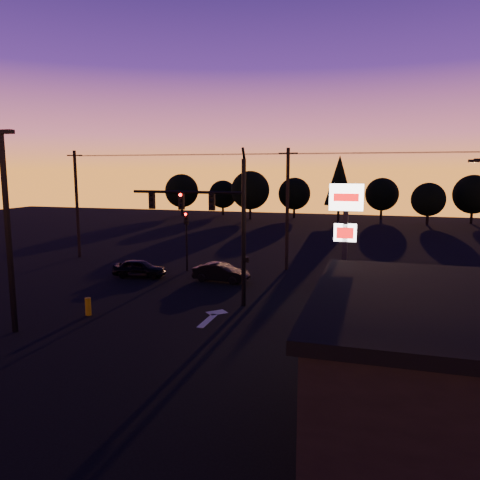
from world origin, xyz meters
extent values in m
plane|color=black|center=(0.00, 0.00, 0.00)|extent=(120.00, 120.00, 0.00)
cube|color=beige|center=(0.50, 1.00, 0.01)|extent=(0.35, 2.20, 0.01)
cube|color=beige|center=(0.50, 2.40, 0.01)|extent=(1.20, 1.20, 0.01)
cylinder|color=black|center=(1.50, 4.00, 4.00)|extent=(0.24, 0.24, 8.00)
cylinder|color=black|center=(1.50, 4.00, 8.20)|extent=(0.14, 0.52, 0.76)
cylinder|color=black|center=(-1.75, 4.00, 6.20)|extent=(6.50, 0.16, 0.16)
cube|color=black|center=(-0.30, 4.00, 5.70)|extent=(0.32, 0.22, 0.95)
sphere|color=black|center=(-0.30, 3.87, 6.05)|extent=(0.18, 0.18, 0.18)
sphere|color=black|center=(-0.30, 3.87, 5.75)|extent=(0.18, 0.18, 0.18)
sphere|color=black|center=(-0.30, 3.87, 5.45)|extent=(0.18, 0.18, 0.18)
cube|color=black|center=(-2.10, 4.00, 5.70)|extent=(0.32, 0.22, 0.95)
sphere|color=#FF0705|center=(-2.10, 3.87, 6.05)|extent=(0.18, 0.18, 0.18)
sphere|color=black|center=(-2.10, 3.87, 5.75)|extent=(0.18, 0.18, 0.18)
sphere|color=black|center=(-2.10, 3.87, 5.45)|extent=(0.18, 0.18, 0.18)
cube|color=black|center=(-3.90, 4.00, 5.70)|extent=(0.32, 0.22, 0.95)
sphere|color=black|center=(-3.90, 3.87, 6.05)|extent=(0.18, 0.18, 0.18)
sphere|color=black|center=(-3.90, 3.87, 5.75)|extent=(0.18, 0.18, 0.18)
sphere|color=black|center=(-3.90, 3.87, 5.45)|extent=(0.18, 0.18, 0.18)
cube|color=black|center=(1.68, 4.00, 2.60)|extent=(0.22, 0.18, 0.28)
cylinder|color=black|center=(-5.00, 11.50, 1.80)|extent=(0.14, 0.14, 3.60)
cube|color=black|center=(-5.00, 11.50, 3.90)|extent=(0.30, 0.20, 0.90)
sphere|color=#FF0705|center=(-5.00, 11.38, 4.22)|extent=(0.18, 0.18, 0.18)
sphere|color=black|center=(-5.00, 11.38, 3.94)|extent=(0.18, 0.18, 0.18)
sphere|color=black|center=(-5.00, 11.38, 3.66)|extent=(0.18, 0.18, 0.18)
cube|color=black|center=(-7.50, -3.00, 4.50)|extent=(0.18, 0.18, 9.00)
cube|color=black|center=(-7.15, -3.00, 9.05)|extent=(0.55, 0.30, 0.18)
cube|color=black|center=(7.00, 1.50, 3.20)|extent=(0.22, 0.22, 6.40)
cube|color=white|center=(7.00, 1.50, 6.20)|extent=(1.50, 0.25, 1.20)
cube|color=red|center=(7.00, 1.36, 6.20)|extent=(1.10, 0.02, 0.35)
cube|color=white|center=(7.00, 1.50, 4.60)|extent=(1.00, 0.22, 0.80)
cube|color=red|center=(7.00, 1.37, 4.60)|extent=(0.75, 0.02, 0.50)
cube|color=black|center=(12.80, 5.50, 7.85)|extent=(0.50, 0.22, 0.14)
plane|color=#FFB759|center=(12.80, 5.50, 7.77)|extent=(0.35, 0.35, 0.00)
cylinder|color=black|center=(-16.00, 14.00, 4.50)|extent=(0.26, 0.26, 9.00)
cube|color=black|center=(-16.00, 14.00, 8.60)|extent=(1.40, 0.10, 0.10)
cylinder|color=black|center=(2.00, 14.00, 4.50)|extent=(0.26, 0.26, 9.00)
cube|color=black|center=(2.00, 14.00, 8.60)|extent=(1.40, 0.10, 0.10)
cylinder|color=black|center=(-7.00, 13.40, 8.55)|extent=(18.00, 0.02, 0.02)
cylinder|color=black|center=(-7.00, 14.00, 8.60)|extent=(18.00, 0.02, 0.02)
cylinder|color=black|center=(-7.00, 14.60, 8.55)|extent=(18.00, 0.02, 0.02)
cylinder|color=black|center=(11.00, 13.40, 8.55)|extent=(18.00, 0.02, 0.02)
cylinder|color=black|center=(11.00, 14.00, 8.60)|extent=(18.00, 0.02, 0.02)
cylinder|color=black|center=(11.00, 14.60, 8.55)|extent=(18.00, 0.02, 0.02)
cube|color=black|center=(9.00, -3.48, 1.40)|extent=(2.20, 0.05, 1.60)
cylinder|color=#B29007|center=(-5.71, 0.11, 0.46)|extent=(0.31, 0.31, 0.92)
cylinder|color=black|center=(-22.00, 50.00, 0.81)|extent=(0.36, 0.36, 1.62)
sphere|color=black|center=(-22.00, 50.00, 4.06)|extent=(5.36, 5.36, 5.36)
cylinder|color=black|center=(-16.00, 53.00, 0.69)|extent=(0.36, 0.36, 1.38)
sphere|color=black|center=(-16.00, 53.00, 3.44)|extent=(4.54, 4.54, 4.54)
cylinder|color=black|center=(-10.00, 48.00, 0.88)|extent=(0.36, 0.36, 1.75)
sphere|color=black|center=(-10.00, 48.00, 4.38)|extent=(5.77, 5.78, 5.78)
cylinder|color=black|center=(-4.00, 52.00, 0.75)|extent=(0.36, 0.36, 1.50)
sphere|color=black|center=(-4.00, 52.00, 3.75)|extent=(4.95, 4.95, 4.95)
cylinder|color=black|center=(3.00, 49.00, 1.19)|extent=(0.36, 0.36, 2.38)
cone|color=black|center=(3.00, 49.00, 5.94)|extent=(4.18, 4.18, 7.12)
cylinder|color=black|center=(9.00, 54.00, 0.75)|extent=(0.36, 0.36, 1.50)
sphere|color=black|center=(9.00, 54.00, 3.75)|extent=(4.95, 4.95, 4.95)
cylinder|color=black|center=(15.00, 48.00, 0.69)|extent=(0.36, 0.36, 1.38)
sphere|color=black|center=(15.00, 48.00, 3.44)|extent=(4.54, 4.54, 4.54)
cylinder|color=black|center=(21.00, 51.00, 0.81)|extent=(0.36, 0.36, 1.62)
sphere|color=black|center=(21.00, 51.00, 4.06)|extent=(5.36, 5.36, 5.36)
imported|color=black|center=(-7.38, 8.66, 0.62)|extent=(3.82, 1.92, 1.25)
imported|color=black|center=(-1.50, 9.00, 0.62)|extent=(3.87, 1.61, 1.25)
imported|color=black|center=(7.44, 9.21, 0.71)|extent=(5.23, 3.22, 1.41)
imported|color=black|center=(8.00, -2.39, 0.77)|extent=(3.27, 5.82, 1.54)
camera|label=1|loc=(8.33, -19.99, 7.42)|focal=35.00mm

